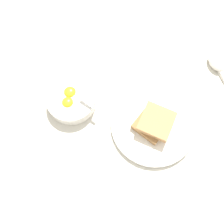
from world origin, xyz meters
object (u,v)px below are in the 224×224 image
object	(u,v)px
soup_spoon	(219,65)
toast_plate	(153,125)
toast_sandwich	(154,123)
egg_bowl	(71,100)

from	to	relation	value
soup_spoon	toast_plate	bearing A→B (deg)	155.65
toast_plate	toast_sandwich	xyz separation A→B (m)	(-0.00, 0.00, 0.03)
egg_bowl	soup_spoon	size ratio (longest dim) A/B	1.13
toast_plate	toast_sandwich	world-z (taller)	toast_sandwich
toast_plate	soup_spoon	xyz separation A→B (m)	(0.24, -0.11, 0.01)
egg_bowl	toast_plate	xyz separation A→B (m)	(0.03, -0.23, -0.01)
toast_plate	toast_sandwich	bearing A→B (deg)	174.03
soup_spoon	toast_sandwich	bearing A→B (deg)	155.85
egg_bowl	toast_plate	world-z (taller)	egg_bowl
egg_bowl	toast_sandwich	bearing A→B (deg)	-83.69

